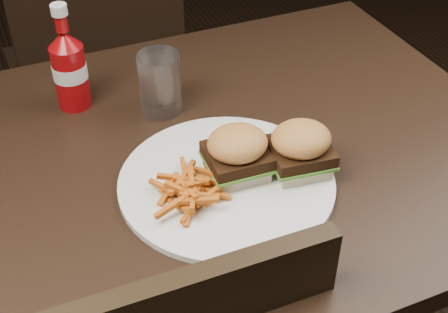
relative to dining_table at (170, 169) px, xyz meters
name	(u,v)px	position (x,y,z in m)	size (l,w,h in m)	color
dining_table	(170,169)	(0.00, 0.00, 0.00)	(1.20, 0.80, 0.04)	black
chair_far	(93,73)	(0.04, 0.85, -0.30)	(0.45, 0.45, 0.04)	black
plate	(227,182)	(0.06, -0.09, 0.03)	(0.34, 0.34, 0.01)	white
sandwich_half_a	(237,168)	(0.08, -0.09, 0.04)	(0.08, 0.08, 0.02)	beige
sandwich_half_b	(299,164)	(0.18, -0.11, 0.04)	(0.08, 0.08, 0.02)	#F7E8C2
fries_pile	(190,185)	(0.00, -0.11, 0.05)	(0.10, 0.10, 0.04)	#B64911
ketchup_bottle	(71,77)	(-0.11, 0.22, 0.08)	(0.06, 0.06, 0.12)	#97070B
tumbler	(160,84)	(0.04, 0.14, 0.08)	(0.07, 0.07, 0.12)	white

